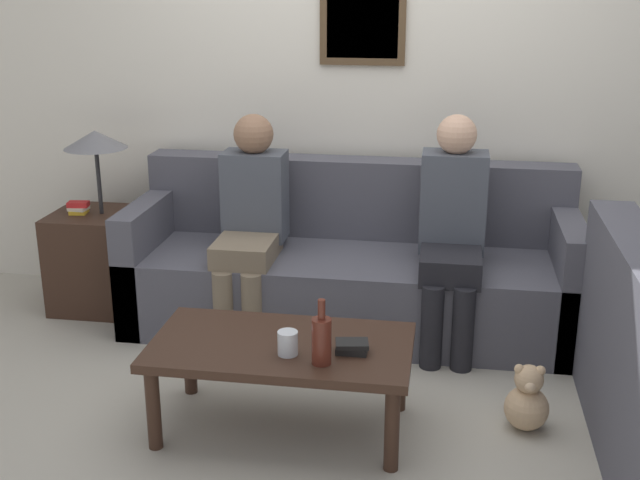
{
  "coord_description": "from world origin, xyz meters",
  "views": [
    {
      "loc": [
        0.5,
        -3.68,
        1.88
      ],
      "look_at": [
        -0.08,
        -0.11,
        0.69
      ],
      "focal_mm": 45.0,
      "sensor_mm": 36.0,
      "label": 1
    }
  ],
  "objects": [
    {
      "name": "wine_bottle",
      "position": [
        0.05,
        -0.82,
        0.51
      ],
      "size": [
        0.08,
        0.08,
        0.27
      ],
      "color": "#562319",
      "rests_on": "coffee_table"
    },
    {
      "name": "drinking_glass",
      "position": [
        -0.1,
        -0.77,
        0.46
      ],
      "size": [
        0.08,
        0.08,
        0.1
      ],
      "color": "silver",
      "rests_on": "coffee_table"
    },
    {
      "name": "teddy_bear",
      "position": [
        0.9,
        -0.5,
        0.13
      ],
      "size": [
        0.19,
        0.19,
        0.3
      ],
      "color": "tan",
      "rests_on": "ground_plane"
    },
    {
      "name": "couch_main",
      "position": [
        0.0,
        0.5,
        0.31
      ],
      "size": [
        2.43,
        0.84,
        0.89
      ],
      "color": "#4C4C56",
      "rests_on": "ground_plane"
    },
    {
      "name": "person_left",
      "position": [
        -0.53,
        0.36,
        0.64
      ],
      "size": [
        0.34,
        0.6,
        1.18
      ],
      "color": "#756651",
      "rests_on": "ground_plane"
    },
    {
      "name": "wall_back",
      "position": [
        0.0,
        0.95,
        1.3
      ],
      "size": [
        9.0,
        0.08,
        2.6
      ],
      "color": "silver",
      "rests_on": "ground_plane"
    },
    {
      "name": "coffee_table",
      "position": [
        -0.15,
        -0.67,
        0.35
      ],
      "size": [
        1.1,
        0.6,
        0.41
      ],
      "color": "#382319",
      "rests_on": "ground_plane"
    },
    {
      "name": "person_right",
      "position": [
        0.54,
        0.33,
        0.66
      ],
      "size": [
        0.34,
        0.59,
        1.21
      ],
      "color": "black",
      "rests_on": "ground_plane"
    },
    {
      "name": "side_table_with_lamp",
      "position": [
        -1.5,
        0.5,
        0.36
      ],
      "size": [
        0.47,
        0.46,
        1.06
      ],
      "color": "#382319",
      "rests_on": "ground_plane"
    },
    {
      "name": "ground_plane",
      "position": [
        0.0,
        0.0,
        0.0
      ],
      "size": [
        16.0,
        16.0,
        0.0
      ],
      "primitive_type": "plane",
      "color": "#ADA899"
    },
    {
      "name": "book_stack",
      "position": [
        0.15,
        -0.71,
        0.43
      ],
      "size": [
        0.15,
        0.11,
        0.05
      ],
      "color": "black",
      "rests_on": "coffee_table"
    }
  ]
}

